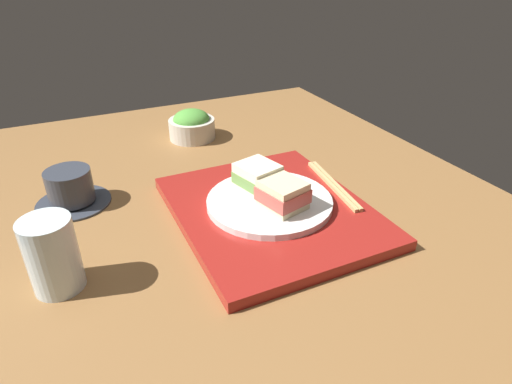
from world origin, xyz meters
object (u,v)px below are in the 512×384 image
at_px(sandwich_far, 257,178).
at_px(drinking_glass, 52,255).
at_px(sandwich_near, 283,195).
at_px(salad_bowl, 192,125).
at_px(sandwich_plate, 269,202).
at_px(coffee_cup, 70,189).
at_px(chopsticks_pair, 333,185).

xyz_separation_m(sandwich_far, drinking_glass, (-0.08, 0.35, -0.00)).
relative_size(sandwich_near, salad_bowl, 0.77).
bearing_deg(sandwich_plate, salad_bowl, 1.75).
height_order(sandwich_plate, coffee_cup, coffee_cup).
bearing_deg(salad_bowl, sandwich_near, -177.36).
distance_m(sandwich_plate, coffee_cup, 0.37).
bearing_deg(drinking_glass, coffee_cup, -9.40).
bearing_deg(sandwich_far, sandwich_near, -166.75).
relative_size(coffee_cup, drinking_glass, 1.23).
bearing_deg(chopsticks_pair, sandwich_near, 107.34).
height_order(chopsticks_pair, coffee_cup, coffee_cup).
relative_size(sandwich_plate, salad_bowl, 1.97).
bearing_deg(coffee_cup, salad_bowl, -55.31).
bearing_deg(sandwich_near, salad_bowl, 2.64).
bearing_deg(sandwich_far, coffee_cup, 62.72).
height_order(sandwich_near, drinking_glass, drinking_glass).
distance_m(sandwich_plate, sandwich_far, 0.05).
relative_size(sandwich_plate, sandwich_near, 2.55).
height_order(chopsticks_pair, drinking_glass, drinking_glass).
height_order(sandwich_plate, sandwich_far, sandwich_far).
bearing_deg(chopsticks_pair, sandwich_far, 80.65).
relative_size(chopsticks_pair, drinking_glass, 1.80).
xyz_separation_m(sandwich_far, salad_bowl, (0.37, 0.00, -0.03)).
height_order(sandwich_plate, sandwich_near, sandwich_near).
xyz_separation_m(sandwich_plate, sandwich_near, (-0.03, -0.01, 0.03)).
height_order(sandwich_near, salad_bowl, sandwich_near).
xyz_separation_m(sandwich_plate, salad_bowl, (0.41, 0.01, 0.01)).
bearing_deg(sandwich_far, drinking_glass, 102.35).
relative_size(sandwich_near, sandwich_far, 1.03).
distance_m(salad_bowl, chopsticks_pair, 0.43).
xyz_separation_m(coffee_cup, drinking_glass, (-0.24, 0.04, 0.02)).
bearing_deg(coffee_cup, sandwich_near, -124.83).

